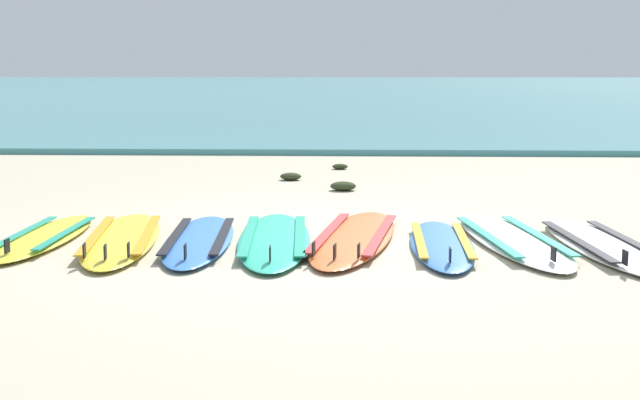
% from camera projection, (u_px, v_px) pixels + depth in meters
% --- Properties ---
extents(ground_plane, '(80.00, 80.00, 0.00)m').
position_uv_depth(ground_plane, '(338.00, 244.00, 7.44)').
color(ground_plane, '#B7AD93').
extents(sea, '(80.00, 60.00, 0.10)m').
position_uv_depth(sea, '(350.00, 90.00, 43.83)').
color(sea, teal).
rests_on(sea, ground).
extents(surfboard_0, '(0.54, 2.07, 0.18)m').
position_uv_depth(surfboard_0, '(45.00, 237.00, 7.55)').
color(surfboard_0, yellow).
rests_on(surfboard_0, ground).
extents(surfboard_1, '(0.90, 2.45, 0.18)m').
position_uv_depth(surfboard_1, '(122.00, 239.00, 7.47)').
color(surfboard_1, yellow).
rests_on(surfboard_1, ground).
extents(surfboard_2, '(0.68, 2.25, 0.18)m').
position_uv_depth(surfboard_2, '(199.00, 240.00, 7.42)').
color(surfboard_2, '#3875CC').
rests_on(surfboard_2, ground).
extents(surfboard_3, '(0.75, 2.47, 0.18)m').
position_uv_depth(surfboard_3, '(274.00, 239.00, 7.44)').
color(surfboard_3, '#2DB793').
rests_on(surfboard_3, ground).
extents(surfboard_4, '(1.01, 2.60, 0.18)m').
position_uv_depth(surfboard_4, '(354.00, 237.00, 7.53)').
color(surfboard_4, orange).
rests_on(surfboard_4, ground).
extents(surfboard_5, '(0.56, 2.06, 0.18)m').
position_uv_depth(surfboard_5, '(441.00, 244.00, 7.24)').
color(surfboard_5, '#3875CC').
rests_on(surfboard_5, ground).
extents(surfboard_6, '(0.94, 2.50, 0.18)m').
position_uv_depth(surfboard_6, '(512.00, 239.00, 7.43)').
color(surfboard_6, white).
rests_on(surfboard_6, ground).
extents(surfboard_7, '(0.81, 2.40, 0.18)m').
position_uv_depth(surfboard_7, '(602.00, 245.00, 7.22)').
color(surfboard_7, silver).
rests_on(surfboard_7, ground).
extents(seaweed_clump_near_shoreline, '(0.31, 0.25, 0.11)m').
position_uv_depth(seaweed_clump_near_shoreline, '(343.00, 186.00, 10.45)').
color(seaweed_clump_near_shoreline, '#2D381E').
rests_on(seaweed_clump_near_shoreline, ground).
extents(seaweed_clump_mid_sand, '(0.28, 0.22, 0.10)m').
position_uv_depth(seaweed_clump_mid_sand, '(291.00, 176.00, 11.36)').
color(seaweed_clump_mid_sand, '#2D381E').
rests_on(seaweed_clump_mid_sand, ground).
extents(seaweed_clump_by_the_boards, '(0.22, 0.18, 0.08)m').
position_uv_depth(seaweed_clump_by_the_boards, '(340.00, 166.00, 12.49)').
color(seaweed_clump_by_the_boards, '#2D381E').
rests_on(seaweed_clump_by_the_boards, ground).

